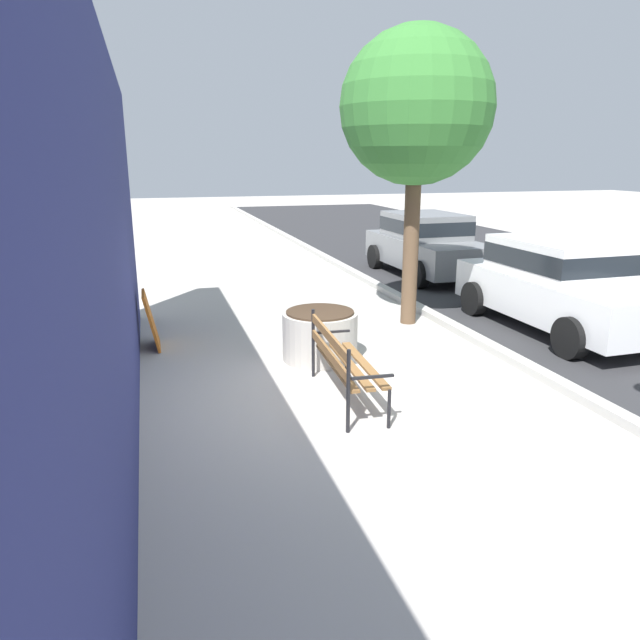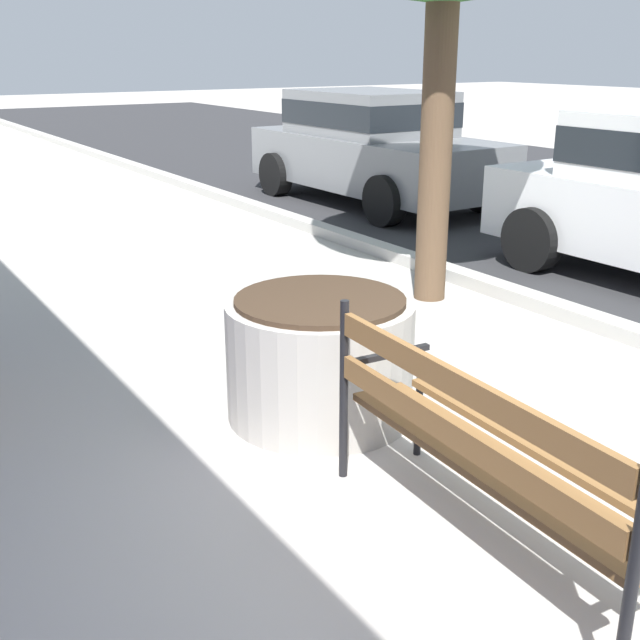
% 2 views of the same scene
% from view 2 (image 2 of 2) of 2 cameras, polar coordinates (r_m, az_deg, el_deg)
% --- Properties ---
extents(ground_plane, '(80.00, 80.00, 0.00)m').
position_cam_2_polar(ground_plane, '(3.78, 7.93, -14.79)').
color(ground_plane, '#ADA8A0').
extents(park_bench, '(1.83, 0.63, 0.95)m').
position_cam_2_polar(park_bench, '(3.38, 11.93, -8.75)').
color(park_bench, brown).
rests_on(park_bench, ground).
extents(concrete_planter, '(1.11, 1.11, 0.74)m').
position_cam_2_polar(concrete_planter, '(4.68, -0.00, -2.72)').
color(concrete_planter, '#A8A399').
rests_on(concrete_planter, ground).
extents(parked_car_grey, '(4.13, 1.98, 1.56)m').
position_cam_2_polar(parked_car_grey, '(11.47, 3.80, 12.58)').
color(parked_car_grey, slate).
rests_on(parked_car_grey, ground).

